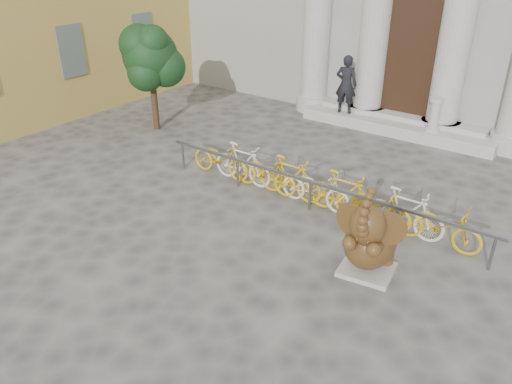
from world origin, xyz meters
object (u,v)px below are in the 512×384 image
Objects in this scene: tree at (151,57)px; elephant_statue at (370,241)px; bike_rack at (316,186)px; pedestrian at (346,84)px.

elephant_statue is at bearing -19.88° from tree.
bike_rack is 4.37× the size of pedestrian.
tree is 6.05m from pedestrian.
tree is at bearing 152.27° from elephant_statue.
elephant_statue is 9.21m from tree.
pedestrian is at bearing 110.69° from bike_rack.
bike_rack is at bearing 132.95° from elephant_statue.
elephant_statue is 1.02× the size of pedestrian.
elephant_statue is at bearing 109.22° from pedestrian.
elephant_statue is at bearing -39.20° from bike_rack.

